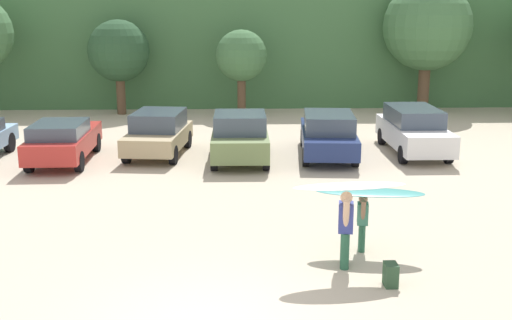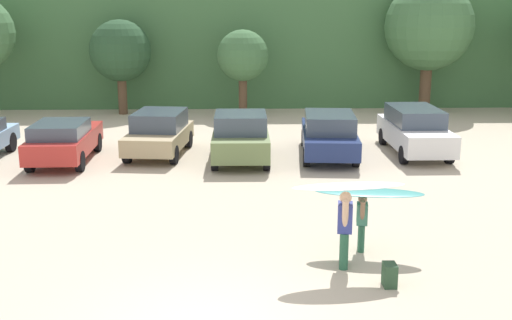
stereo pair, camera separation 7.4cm
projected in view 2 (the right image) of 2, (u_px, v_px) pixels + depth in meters
name	position (u px, v px, depth m)	size (l,w,h in m)	color
hillside_ridge	(225.00, 40.00, 37.91)	(108.00, 12.00, 6.31)	#427042
tree_center	(120.00, 51.00, 30.60)	(2.94, 2.94, 4.53)	brown
tree_far_right	(243.00, 56.00, 30.33)	(2.43, 2.43, 4.07)	brown
tree_right	(429.00, 27.00, 30.95)	(4.28, 4.28, 6.32)	brown
parked_car_red	(64.00, 140.00, 21.58)	(1.86, 4.45, 1.44)	#B72D28
parked_car_tan	(159.00, 132.00, 22.64)	(2.21, 4.09, 1.54)	tan
parked_car_olive_green	(241.00, 137.00, 21.70)	(1.93, 4.03, 1.66)	#6B7F4C
parked_car_navy	(329.00, 134.00, 22.37)	(2.18, 4.86, 1.56)	navy
parked_car_white	(415.00, 130.00, 22.86)	(1.76, 4.68, 1.64)	white
person_adult	(345.00, 225.00, 12.86)	(0.35, 0.71, 1.59)	#26593F
person_child	(362.00, 219.00, 13.78)	(0.28, 0.58, 1.25)	#26593F
surfboard_white	(349.00, 186.00, 12.54)	(2.35, 0.89, 0.09)	white
surfboard_teal	(369.00, 192.00, 13.63)	(2.40, 1.03, 0.09)	teal
backpack_dropped	(390.00, 275.00, 12.11)	(0.24, 0.34, 0.45)	#2D4C33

